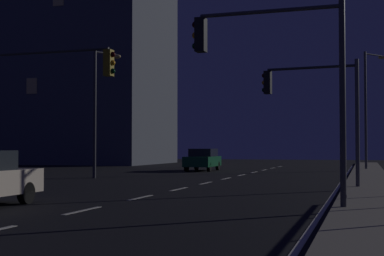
% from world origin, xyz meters
% --- Properties ---
extents(ground_plane, '(112.00, 112.00, 0.00)m').
position_xyz_m(ground_plane, '(0.00, 17.50, 0.00)').
color(ground_plane, black).
rests_on(ground_plane, ground).
extents(sidewalk_right, '(2.03, 77.00, 0.14)m').
position_xyz_m(sidewalk_right, '(7.27, 17.50, 0.07)').
color(sidewalk_right, gray).
rests_on(sidewalk_right, ground).
extents(lane_markings_center, '(0.14, 50.00, 0.01)m').
position_xyz_m(lane_markings_center, '(0.00, 21.00, 0.01)').
color(lane_markings_center, silver).
rests_on(lane_markings_center, ground).
extents(lane_edge_line, '(0.14, 53.00, 0.01)m').
position_xyz_m(lane_edge_line, '(6.00, 22.50, 0.01)').
color(lane_edge_line, silver).
rests_on(lane_edge_line, ground).
extents(car_oncoming, '(2.00, 4.47, 1.57)m').
position_xyz_m(car_oncoming, '(-3.98, 34.54, 0.82)').
color(car_oncoming, '#14592D').
rests_on(car_oncoming, ground).
extents(traffic_light_mid_left, '(4.15, 0.35, 5.43)m').
position_xyz_m(traffic_light_mid_left, '(4.77, 10.67, 3.97)').
color(traffic_light_mid_left, '#38383D').
rests_on(traffic_light_mid_left, sidewalk_right).
extents(traffic_light_mid_right, '(5.27, 0.34, 5.47)m').
position_xyz_m(traffic_light_mid_right, '(-4.36, 14.16, 3.92)').
color(traffic_light_mid_right, '#2D3033').
rests_on(traffic_light_mid_right, ground).
extents(traffic_light_near_left, '(3.89, 0.57, 4.98)m').
position_xyz_m(traffic_light_near_left, '(5.10, 18.78, 3.66)').
color(traffic_light_near_left, '#4C4C51').
rests_on(traffic_light_near_left, sidewalk_right).
extents(street_lamp_corner, '(1.56, 1.77, 8.41)m').
position_xyz_m(street_lamp_corner, '(7.37, 38.23, 5.13)').
color(street_lamp_corner, '#4C4C51').
rests_on(street_lamp_corner, sidewalk_right).
extents(street_lamp_far_end, '(1.04, 1.53, 6.98)m').
position_xyz_m(street_lamp_far_end, '(-6.71, 23.50, 4.20)').
color(street_lamp_far_end, '#38383D').
rests_on(street_lamp_far_end, ground).
extents(building_distant, '(20.57, 12.91, 28.94)m').
position_xyz_m(building_distant, '(-23.08, 48.84, 14.47)').
color(building_distant, '#4C515B').
rests_on(building_distant, ground).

